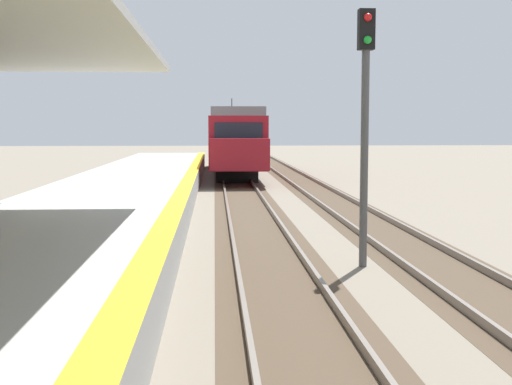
# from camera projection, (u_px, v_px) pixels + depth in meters

# --- Properties ---
(station_platform) EXTENTS (5.00, 80.00, 0.91)m
(station_platform) POSITION_uv_depth(u_px,v_px,m) (39.00, 258.00, 12.56)
(station_platform) COLOR #A8A8A3
(station_platform) RESTS_ON ground
(track_pair_nearest_platform) EXTENTS (2.34, 120.00, 0.16)m
(track_pair_nearest_platform) POSITION_uv_depth(u_px,v_px,m) (262.00, 241.00, 16.84)
(track_pair_nearest_platform) COLOR #4C3D2D
(track_pair_nearest_platform) RESTS_ON ground
(track_pair_middle) EXTENTS (2.34, 120.00, 0.16)m
(track_pair_middle) POSITION_uv_depth(u_px,v_px,m) (398.00, 240.00, 17.05)
(track_pair_middle) COLOR #4C3D2D
(track_pair_middle) RESTS_ON ground
(approaching_train) EXTENTS (2.93, 19.60, 4.76)m
(approaching_train) POSITION_uv_depth(u_px,v_px,m) (234.00, 139.00, 41.34)
(approaching_train) COLOR maroon
(approaching_train) RESTS_ON ground
(rail_signal_post) EXTENTS (0.32, 0.34, 5.20)m
(rail_signal_post) POSITION_uv_depth(u_px,v_px,m) (365.00, 111.00, 13.75)
(rail_signal_post) COLOR #4C4C4C
(rail_signal_post) RESTS_ON ground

